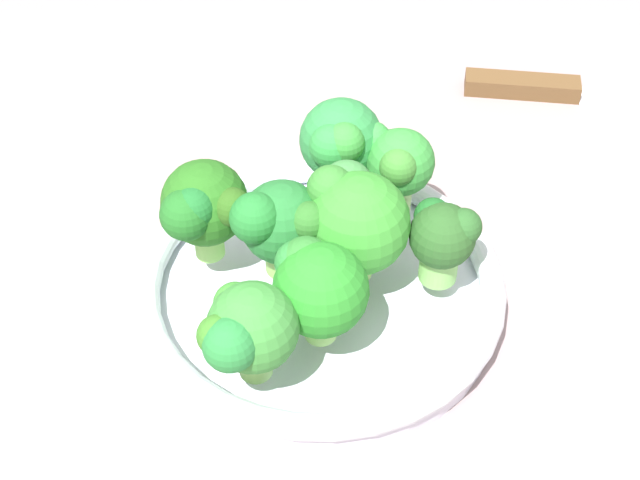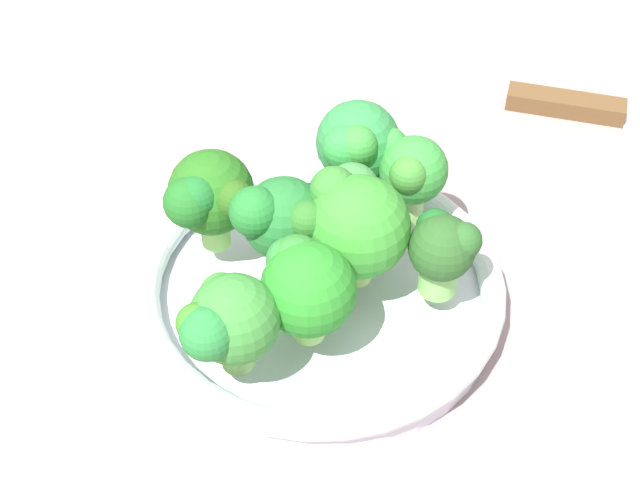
{
  "view_description": "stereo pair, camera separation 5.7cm",
  "coord_description": "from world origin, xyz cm",
  "views": [
    {
      "loc": [
        36.68,
        1.57,
        46.12
      ],
      "look_at": [
        -3.86,
        -3.65,
        6.03
      ],
      "focal_mm": 51.86,
      "sensor_mm": 36.0,
      "label": 1
    },
    {
      "loc": [
        35.55,
        7.18,
        46.12
      ],
      "look_at": [
        -3.86,
        -3.65,
        6.03
      ],
      "focal_mm": 51.86,
      "sensor_mm": 36.0,
      "label": 2
    }
  ],
  "objects": [
    {
      "name": "broccoli_floret_5",
      "position": [
        4.65,
        -6.65,
        7.01
      ],
      "size": [
        6.06,
        5.39,
        6.54
      ],
      "color": "#83C25E",
      "rests_on": "bowl"
    },
    {
      "name": "knife",
      "position": [
        -29.93,
        15.02,
        0.55
      ],
      "size": [
        2.67,
        26.61,
        1.5
      ],
      "color": "silver",
      "rests_on": "ground_plane"
    },
    {
      "name": "broccoli_floret_0",
      "position": [
        -3.68,
        -6.21,
        7.31
      ],
      "size": [
        5.52,
        6.01,
        7.04
      ],
      "color": "#92C859",
      "rests_on": "bowl"
    },
    {
      "name": "ground_plane",
      "position": [
        0.0,
        0.0,
        -1.25
      ],
      "size": [
        130.0,
        130.0,
        2.5
      ],
      "primitive_type": "cube",
      "color": "gray"
    },
    {
      "name": "broccoli_floret_3",
      "position": [
        -4.31,
        -11.02,
        7.59
      ],
      "size": [
        6.32,
        5.98,
        7.2
      ],
      "color": "#98D964",
      "rests_on": "bowl"
    },
    {
      "name": "broccoli_floret_1",
      "position": [
        -4.57,
        -1.6,
        7.55
      ],
      "size": [
        7.4,
        6.54,
        7.62
      ],
      "color": "#96BC5A",
      "rests_on": "bowl"
    },
    {
      "name": "broccoli_floret_7",
      "position": [
        0.89,
        -3.22,
        7.07
      ],
      "size": [
        5.85,
        5.69,
        6.78
      ],
      "color": "#90CC62",
      "rests_on": "bowl"
    },
    {
      "name": "broccoli_floret_6",
      "position": [
        -10.51,
        0.76,
        7.17
      ],
      "size": [
        5.05,
        4.55,
        6.5
      ],
      "color": "#A1CD74",
      "rests_on": "bowl"
    },
    {
      "name": "broccoli_floret_4",
      "position": [
        -4.7,
        3.88,
        6.52
      ],
      "size": [
        4.37,
        4.42,
        5.71
      ],
      "color": "#80C45D",
      "rests_on": "bowl"
    },
    {
      "name": "bowl",
      "position": [
        -3.86,
        -3.65,
        1.55
      ],
      "size": [
        24.05,
        24.05,
        3.03
      ],
      "color": "silver",
      "rests_on": "ground_plane"
    },
    {
      "name": "broccoli_floret_2",
      "position": [
        -11.69,
        -3.16,
        7.57
      ],
      "size": [
        6.34,
        6.22,
        7.36
      ],
      "color": "#99CD6C",
      "rests_on": "bowl"
    }
  ]
}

